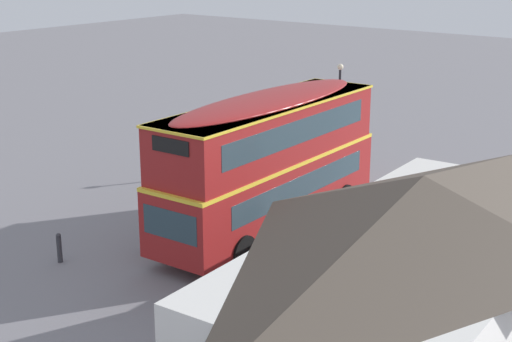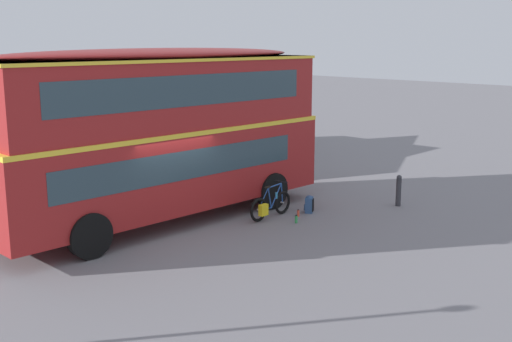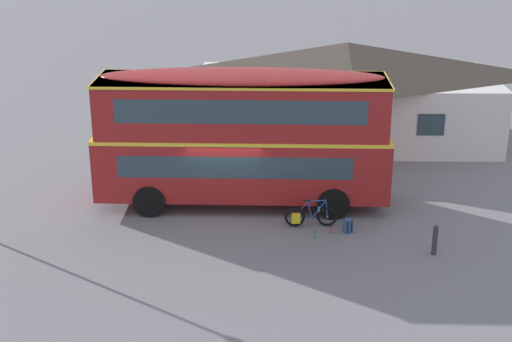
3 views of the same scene
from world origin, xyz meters
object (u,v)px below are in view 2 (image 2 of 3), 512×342
object	(u,v)px
touring_bicycle	(270,206)
water_bottle_green_metal	(296,219)
double_decker_bus	(163,128)
backpack_on_ground	(309,204)
kerb_bollard	(399,190)
water_bottle_red_squeeze	(298,213)

from	to	relation	value
touring_bicycle	water_bottle_green_metal	distance (m)	0.91
touring_bicycle	double_decker_bus	bearing A→B (deg)	142.60
water_bottle_green_metal	backpack_on_ground	bearing A→B (deg)	23.80
touring_bicycle	kerb_bollard	bearing A→B (deg)	-24.78
backpack_on_ground	water_bottle_green_metal	bearing A→B (deg)	-156.20
double_decker_bus	kerb_bollard	bearing A→B (deg)	-29.98
water_bottle_red_squeeze	kerb_bollard	bearing A→B (deg)	-22.67
backpack_on_ground	kerb_bollard	bearing A→B (deg)	-28.34
double_decker_bus	water_bottle_red_squeeze	xyz separation A→B (m)	(3.04, -2.25, -2.54)
double_decker_bus	kerb_bollard	distance (m)	7.42
double_decker_bus	water_bottle_red_squeeze	distance (m)	4.56
backpack_on_ground	water_bottle_red_squeeze	distance (m)	0.58
water_bottle_green_metal	kerb_bollard	bearing A→B (deg)	-14.05
double_decker_bus	kerb_bollard	xyz separation A→B (m)	(6.15, -3.55, -2.14)
touring_bicycle	kerb_bollard	size ratio (longest dim) A/B	1.81
double_decker_bus	backpack_on_ground	bearing A→B (deg)	-31.12
touring_bicycle	backpack_on_ground	distance (m)	1.31
touring_bicycle	water_bottle_green_metal	world-z (taller)	touring_bicycle
backpack_on_ground	kerb_bollard	distance (m)	2.91
backpack_on_ground	double_decker_bus	bearing A→B (deg)	148.88
backpack_on_ground	kerb_bollard	world-z (taller)	kerb_bollard
water_bottle_red_squeeze	water_bottle_green_metal	world-z (taller)	water_bottle_green_metal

